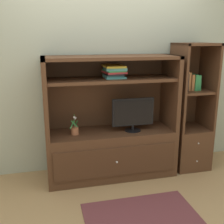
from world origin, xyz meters
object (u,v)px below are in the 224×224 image
object	(u,v)px
magazine_stack	(114,71)
bookshelf_tall	(189,128)
upright_book_row	(190,82)
media_console	(111,139)
potted_plant	(75,130)
tv_monitor	(133,114)

from	to	relation	value
magazine_stack	bookshelf_tall	size ratio (longest dim) A/B	0.21
upright_book_row	magazine_stack	bearing A→B (deg)	179.89
media_console	potted_plant	bearing A→B (deg)	-175.30
media_console	upright_book_row	world-z (taller)	media_console
tv_monitor	potted_plant	world-z (taller)	tv_monitor
tv_monitor	potted_plant	distance (m)	0.72
tv_monitor	magazine_stack	distance (m)	0.56
tv_monitor	bookshelf_tall	size ratio (longest dim) A/B	0.32
magazine_stack	upright_book_row	bearing A→B (deg)	-0.11
potted_plant	tv_monitor	bearing A→B (deg)	-2.91
potted_plant	magazine_stack	world-z (taller)	magazine_stack
media_console	bookshelf_tall	size ratio (longest dim) A/B	0.97
media_console	bookshelf_tall	xyz separation A→B (m)	(1.07, 0.00, 0.06)
potted_plant	bookshelf_tall	distance (m)	1.52
potted_plant	magazine_stack	xyz separation A→B (m)	(0.48, 0.03, 0.67)
potted_plant	bookshelf_tall	bearing A→B (deg)	1.53
media_console	tv_monitor	size ratio (longest dim) A/B	3.04
magazine_stack	bookshelf_tall	xyz separation A→B (m)	(1.03, 0.01, -0.78)
bookshelf_tall	upright_book_row	distance (m)	0.61
tv_monitor	upright_book_row	bearing A→B (deg)	4.90
magazine_stack	upright_book_row	xyz separation A→B (m)	(0.98, -0.00, -0.16)
magazine_stack	bookshelf_tall	distance (m)	1.29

